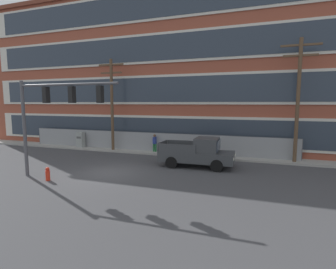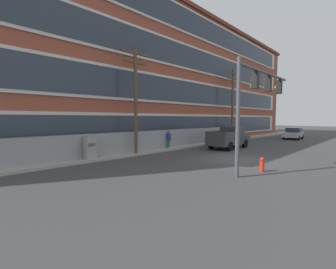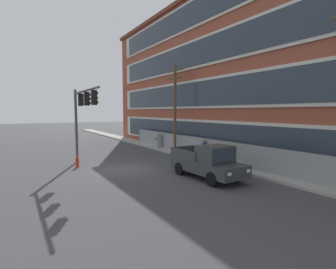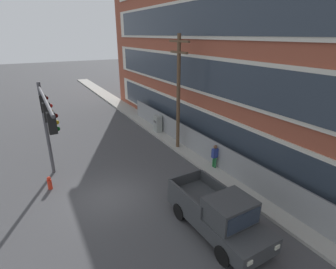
{
  "view_description": "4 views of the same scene",
  "coord_description": "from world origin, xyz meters",
  "px_view_note": "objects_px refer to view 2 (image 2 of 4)",
  "views": [
    {
      "loc": [
        8.96,
        -13.96,
        4.41
      ],
      "look_at": [
        2.49,
        4.2,
        2.08
      ],
      "focal_mm": 28.0,
      "sensor_mm": 36.0,
      "label": 1
    },
    {
      "loc": [
        -14.3,
        -7.3,
        2.86
      ],
      "look_at": [
        -1.46,
        5.36,
        1.54
      ],
      "focal_mm": 24.0,
      "sensor_mm": 36.0,
      "label": 2
    },
    {
      "loc": [
        16.99,
        -6.49,
        4.04
      ],
      "look_at": [
        1.02,
        3.03,
        2.37
      ],
      "focal_mm": 28.0,
      "sensor_mm": 36.0,
      "label": 3
    },
    {
      "loc": [
        12.01,
        -2.91,
        8.2
      ],
      "look_at": [
        0.05,
        3.69,
        2.95
      ],
      "focal_mm": 28.0,
      "sensor_mm": 36.0,
      "label": 4
    }
  ],
  "objects_px": {
    "utility_pole_midblock": "(232,101)",
    "electrical_cabinet": "(90,149)",
    "pedestrian_near_cabinet": "(168,139)",
    "sedan_silver": "(293,133)",
    "fire_hydrant": "(262,165)",
    "pickup_truck_dark_grey": "(229,138)",
    "utility_pole_near_corner": "(136,96)",
    "traffic_signal_mast": "(258,93)"
  },
  "relations": [
    {
      "from": "pickup_truck_dark_grey",
      "to": "utility_pole_near_corner",
      "type": "xyz_separation_m",
      "value": [
        -8.69,
        3.13,
        3.62
      ]
    },
    {
      "from": "utility_pole_near_corner",
      "to": "pickup_truck_dark_grey",
      "type": "bearing_deg",
      "value": -19.79
    },
    {
      "from": "sedan_silver",
      "to": "utility_pole_midblock",
      "type": "bearing_deg",
      "value": 149.94
    },
    {
      "from": "pedestrian_near_cabinet",
      "to": "utility_pole_near_corner",
      "type": "bearing_deg",
      "value": -174.59
    },
    {
      "from": "utility_pole_near_corner",
      "to": "pedestrian_near_cabinet",
      "type": "xyz_separation_m",
      "value": [
        3.97,
        0.38,
        -3.61
      ]
    },
    {
      "from": "sedan_silver",
      "to": "electrical_cabinet",
      "type": "bearing_deg",
      "value": 169.89
    },
    {
      "from": "pickup_truck_dark_grey",
      "to": "pedestrian_near_cabinet",
      "type": "distance_m",
      "value": 5.88
    },
    {
      "from": "pickup_truck_dark_grey",
      "to": "sedan_silver",
      "type": "relative_size",
      "value": 1.12
    },
    {
      "from": "pickup_truck_dark_grey",
      "to": "fire_hydrant",
      "type": "relative_size",
      "value": 6.63
    },
    {
      "from": "sedan_silver",
      "to": "electrical_cabinet",
      "type": "xyz_separation_m",
      "value": [
        -27.01,
        4.81,
        0.0
      ]
    },
    {
      "from": "utility_pole_midblock",
      "to": "fire_hydrant",
      "type": "relative_size",
      "value": 11.4
    },
    {
      "from": "pickup_truck_dark_grey",
      "to": "utility_pole_near_corner",
      "type": "height_order",
      "value": "utility_pole_near_corner"
    },
    {
      "from": "utility_pole_midblock",
      "to": "electrical_cabinet",
      "type": "height_order",
      "value": "utility_pole_midblock"
    },
    {
      "from": "sedan_silver",
      "to": "pickup_truck_dark_grey",
      "type": "bearing_deg",
      "value": 174.07
    },
    {
      "from": "utility_pole_near_corner",
      "to": "fire_hydrant",
      "type": "bearing_deg",
      "value": -81.7
    },
    {
      "from": "utility_pole_near_corner",
      "to": "utility_pole_midblock",
      "type": "bearing_deg",
      "value": 0.47
    },
    {
      "from": "traffic_signal_mast",
      "to": "fire_hydrant",
      "type": "bearing_deg",
      "value": -112.21
    },
    {
      "from": "utility_pole_midblock",
      "to": "electrical_cabinet",
      "type": "distance_m",
      "value": 19.22
    },
    {
      "from": "utility_pole_near_corner",
      "to": "sedan_silver",
      "type": "bearing_deg",
      "value": -11.27
    },
    {
      "from": "pickup_truck_dark_grey",
      "to": "utility_pole_near_corner",
      "type": "relative_size",
      "value": 0.63
    },
    {
      "from": "sedan_silver",
      "to": "electrical_cabinet",
      "type": "relative_size",
      "value": 2.89
    },
    {
      "from": "traffic_signal_mast",
      "to": "utility_pole_near_corner",
      "type": "distance_m",
      "value": 8.92
    },
    {
      "from": "traffic_signal_mast",
      "to": "pickup_truck_dark_grey",
      "type": "xyz_separation_m",
      "value": [
        7.18,
        5.65,
        -3.26
      ]
    },
    {
      "from": "electrical_cabinet",
      "to": "pedestrian_near_cabinet",
      "type": "height_order",
      "value": "pedestrian_near_cabinet"
    },
    {
      "from": "utility_pole_near_corner",
      "to": "traffic_signal_mast",
      "type": "bearing_deg",
      "value": -80.24
    },
    {
      "from": "traffic_signal_mast",
      "to": "electrical_cabinet",
      "type": "relative_size",
      "value": 4.08
    },
    {
      "from": "pickup_truck_dark_grey",
      "to": "utility_pole_midblock",
      "type": "bearing_deg",
      "value": 26.94
    },
    {
      "from": "sedan_silver",
      "to": "electrical_cabinet",
      "type": "height_order",
      "value": "electrical_cabinet"
    },
    {
      "from": "pickup_truck_dark_grey",
      "to": "utility_pole_midblock",
      "type": "distance_m",
      "value": 8.2
    },
    {
      "from": "traffic_signal_mast",
      "to": "utility_pole_near_corner",
      "type": "height_order",
      "value": "utility_pole_near_corner"
    },
    {
      "from": "pedestrian_near_cabinet",
      "to": "sedan_silver",
      "type": "bearing_deg",
      "value": -14.55
    },
    {
      "from": "electrical_cabinet",
      "to": "pedestrian_near_cabinet",
      "type": "bearing_deg",
      "value": 1.55
    },
    {
      "from": "utility_pole_midblock",
      "to": "pedestrian_near_cabinet",
      "type": "xyz_separation_m",
      "value": [
        -11.11,
        0.25,
        -3.97
      ]
    },
    {
      "from": "pickup_truck_dark_grey",
      "to": "fire_hydrant",
      "type": "xyz_separation_m",
      "value": [
        -7.35,
        -6.07,
        -0.58
      ]
    },
    {
      "from": "sedan_silver",
      "to": "pedestrian_near_cabinet",
      "type": "bearing_deg",
      "value": 165.45
    },
    {
      "from": "electrical_cabinet",
      "to": "traffic_signal_mast",
      "type": "bearing_deg",
      "value": -59.84
    },
    {
      "from": "utility_pole_midblock",
      "to": "fire_hydrant",
      "type": "distance_m",
      "value": 17.22
    },
    {
      "from": "utility_pole_midblock",
      "to": "fire_hydrant",
      "type": "height_order",
      "value": "utility_pole_midblock"
    },
    {
      "from": "pickup_truck_dark_grey",
      "to": "pedestrian_near_cabinet",
      "type": "relative_size",
      "value": 3.06
    },
    {
      "from": "fire_hydrant",
      "to": "utility_pole_near_corner",
      "type": "bearing_deg",
      "value": 98.3
    },
    {
      "from": "sedan_silver",
      "to": "traffic_signal_mast",
      "type": "bearing_deg",
      "value": -169.27
    },
    {
      "from": "pedestrian_near_cabinet",
      "to": "fire_hydrant",
      "type": "relative_size",
      "value": 2.17
    }
  ]
}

